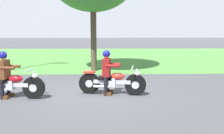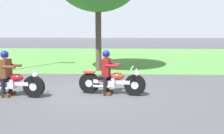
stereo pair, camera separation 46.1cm
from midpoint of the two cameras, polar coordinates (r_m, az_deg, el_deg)
The scene contains 6 objects.
ground at distance 8.47m, azimuth -5.44°, elevation -5.76°, with size 120.00×120.00×0.00m, color #4C4C51.
grass_verge at distance 17.47m, azimuth -3.24°, elevation 2.19°, with size 60.00×12.00×0.01m, color #549342.
motorcycle_lead at distance 8.20m, azimuth -1.54°, elevation -3.32°, with size 2.14×0.67×0.89m.
rider_lead at distance 8.15m, azimuth -2.72°, elevation -0.37°, with size 0.60×0.52×1.42m.
motorcycle_follow at distance 8.49m, azimuth -22.90°, elevation -3.62°, with size 2.14×0.67×0.90m.
rider_follow at distance 8.50m, azimuth -24.05°, elevation -0.77°, with size 0.60×0.52×1.42m.
Camera 1 is at (0.40, -8.15, 2.22)m, focal length 41.49 mm.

